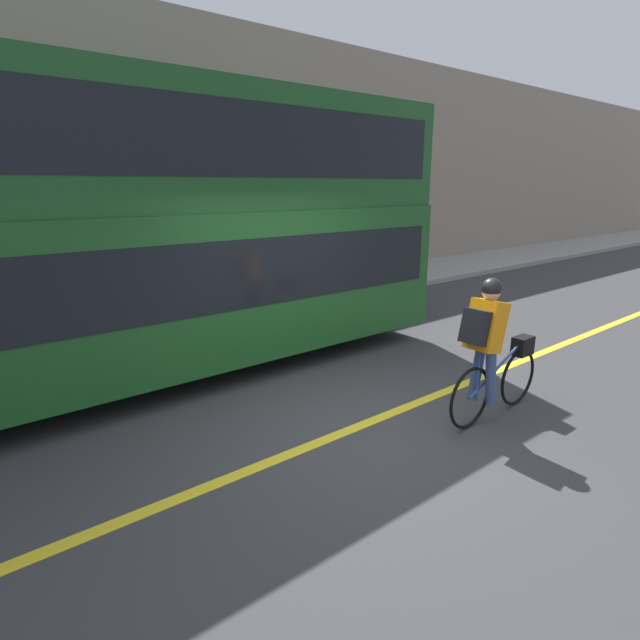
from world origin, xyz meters
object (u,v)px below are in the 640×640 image
Objects in this scene: trash_bin at (245,279)px; street_sign_post at (306,233)px; bus at (58,227)px; cyclist_on_bike at (491,346)px.

street_sign_post reaches higher than trash_bin.
cyclist_on_bike is (3.36, -3.63, -1.21)m from bus.
cyclist_on_bike is at bearing -96.83° from trash_bin.
bus is 4.35× the size of street_sign_post.
bus reaches higher than cyclist_on_bike.
trash_bin is (4.15, 2.94, -1.53)m from bus.
street_sign_post is (2.48, 6.56, 0.60)m from cyclist_on_bike.
trash_bin is at bearing 83.17° from cyclist_on_bike.
cyclist_on_bike is 0.69× the size of street_sign_post.
street_sign_post is (1.69, -0.01, 0.91)m from trash_bin.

